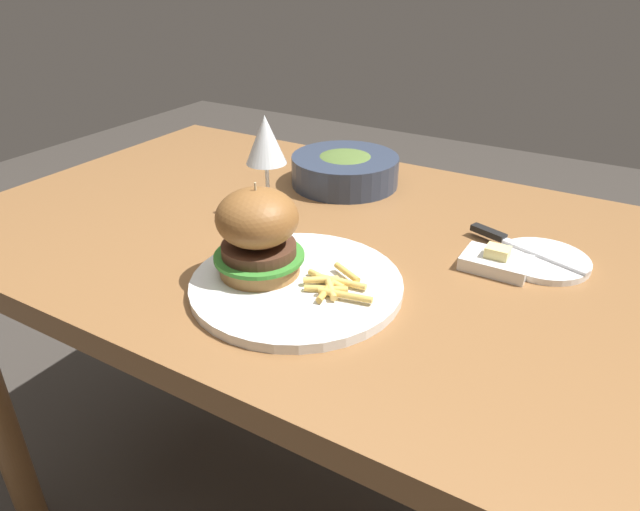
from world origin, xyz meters
The scene contains 9 objects.
dining_table centered at (0.00, 0.00, 0.65)m, with size 1.32×0.78×0.74m.
main_plate centered at (0.03, -0.17, 0.75)m, with size 0.29×0.29×0.01m, color white.
burger_sandwich centered at (-0.03, -0.18, 0.82)m, with size 0.13×0.13×0.13m.
fries_pile centered at (0.08, -0.17, 0.76)m, with size 0.11×0.09×0.01m.
wine_glass centered at (-0.15, 0.01, 0.87)m, with size 0.08×0.08×0.18m.
bread_plate centered at (0.30, 0.08, 0.74)m, with size 0.14×0.14×0.01m, color white.
table_knife centered at (0.26, 0.09, 0.75)m, with size 0.19×0.08×0.01m.
butter_dish centered at (0.25, 0.02, 0.75)m, with size 0.10×0.07×0.04m.
soup_bowl centered at (-0.11, 0.21, 0.77)m, with size 0.21×0.21×0.06m.
Camera 1 is at (0.40, -0.74, 1.16)m, focal length 32.00 mm.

